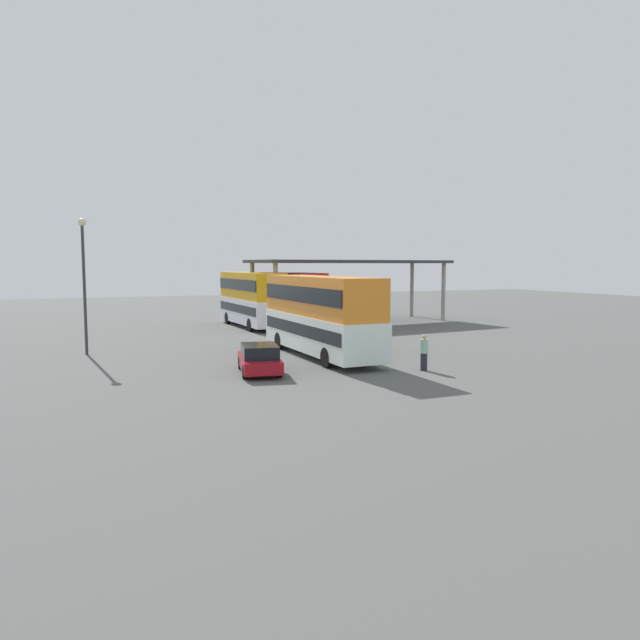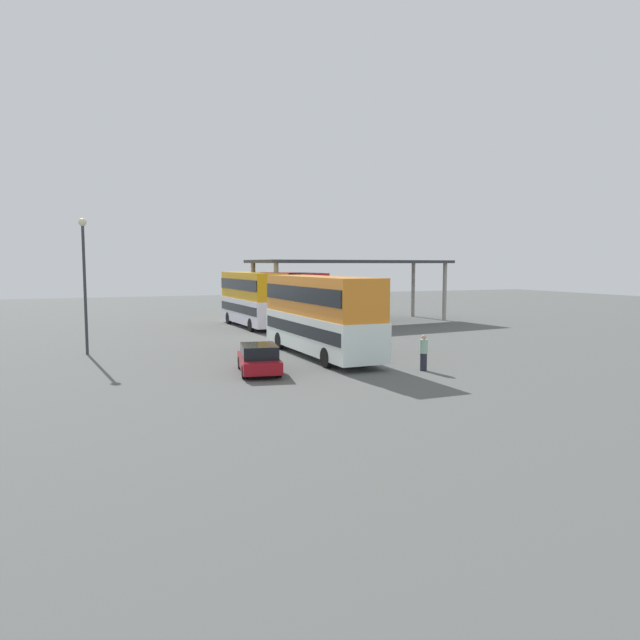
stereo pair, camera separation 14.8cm
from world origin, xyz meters
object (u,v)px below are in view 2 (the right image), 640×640
(double_decker_mid_row, at_px, (290,296))
(pedestrian_waiting, at_px, (424,353))
(lamppost_tall, at_px, (84,269))
(double_decker_main, at_px, (320,313))
(parked_hatchback, at_px, (259,359))
(double_decker_near_canopy, at_px, (252,297))

(double_decker_mid_row, xyz_separation_m, pedestrian_waiting, (-1.47, -23.32, -1.52))
(double_decker_mid_row, height_order, lamppost_tall, lamppost_tall)
(pedestrian_waiting, bearing_deg, double_decker_main, -173.20)
(parked_hatchback, distance_m, pedestrian_waiting, 7.77)
(double_decker_main, distance_m, pedestrian_waiting, 6.76)
(double_decker_main, distance_m, parked_hatchback, 6.01)
(lamppost_tall, bearing_deg, double_decker_main, -25.20)
(double_decker_main, bearing_deg, double_decker_near_canopy, -3.51)
(double_decker_mid_row, relative_size, lamppost_tall, 1.38)
(double_decker_main, xyz_separation_m, pedestrian_waiting, (2.89, -5.91, -1.54))
(double_decker_near_canopy, relative_size, lamppost_tall, 1.35)
(double_decker_main, xyz_separation_m, double_decker_mid_row, (4.36, 17.41, -0.02))
(pedestrian_waiting, bearing_deg, double_decker_mid_row, 157.11)
(lamppost_tall, xyz_separation_m, pedestrian_waiting, (14.73, -11.48, -3.92))
(lamppost_tall, bearing_deg, double_decker_mid_row, 36.17)
(lamppost_tall, relative_size, pedestrian_waiting, 4.39)
(parked_hatchback, height_order, lamppost_tall, lamppost_tall)
(lamppost_tall, bearing_deg, double_decker_near_canopy, 39.98)
(double_decker_main, distance_m, lamppost_tall, 13.29)
(double_decker_main, relative_size, pedestrian_waiting, 6.48)
(double_decker_near_canopy, distance_m, double_decker_mid_row, 3.91)
(double_decker_near_canopy, bearing_deg, double_decker_main, 175.48)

